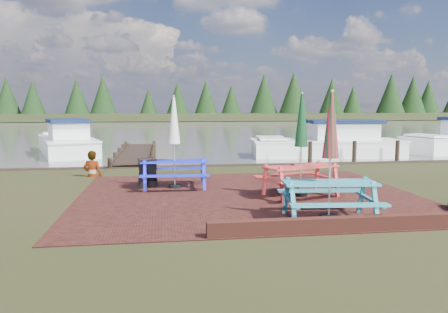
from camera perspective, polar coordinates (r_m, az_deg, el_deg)
ground at (r=10.84m, az=4.22°, el=-6.21°), size 120.00×120.00×0.00m
paving at (r=11.80m, az=3.18°, el=-5.10°), size 9.00×7.50×0.02m
brick_wall at (r=9.34m, az=20.64°, el=-7.78°), size 6.21×1.79×0.30m
water at (r=47.44m, az=-5.44°, el=3.69°), size 120.00×60.00×0.02m
far_treeline at (r=76.36m, az=-6.54°, el=7.24°), size 120.00×10.00×8.10m
picnic_table_teal at (r=9.43m, az=13.65°, el=-2.46°), size 2.12×1.93×2.70m
picnic_table_red at (r=11.72m, az=10.00°, el=-0.56°), size 2.41×2.26×2.74m
picnic_table_blue at (r=12.82m, az=-6.48°, el=0.02°), size 2.00×1.79×2.68m
chalkboard at (r=12.96m, az=-9.94°, el=-2.15°), size 0.57×0.74×0.87m
jetty at (r=21.75m, az=-11.35°, el=0.45°), size 1.76×9.08×1.00m
boat_jetty at (r=25.12m, az=-19.81°, el=1.72°), size 4.59×7.65×2.10m
boat_near at (r=23.07m, az=13.61°, el=1.50°), size 7.87×3.47×2.06m
person at (r=15.47m, az=-16.89°, el=0.70°), size 0.72×0.55×1.77m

